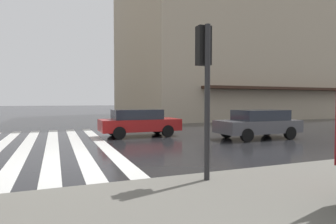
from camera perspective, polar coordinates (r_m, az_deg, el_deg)
The scene contains 6 objects.
ground_plane at distance 9.23m, azimuth -16.38°, elevation -9.49°, with size 220.00×220.00×0.00m, color black.
zebra_crossing at distance 13.24m, azimuth -28.48°, elevation -6.10°, with size 13.00×7.50×0.01m.
haussmann_block_corner at distance 37.97m, azimuth 10.95°, elevation 15.09°, with size 20.74×23.77×21.11m.
traffic_signal_post at distance 6.37m, azimuth 7.27°, elevation 8.51°, with size 0.44×0.30×3.34m.
car_red at distance 15.11m, azimuth -5.80°, elevation -1.97°, with size 1.85×4.10×1.41m.
car_dark_grey at distance 14.85m, azimuth 17.47°, elevation -2.14°, with size 1.85×4.10×1.41m.
Camera 1 is at (-9.01, 0.79, 1.86)m, focal length 30.77 mm.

